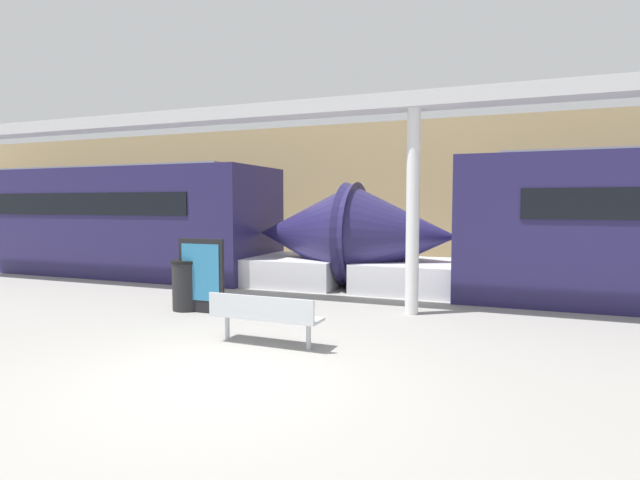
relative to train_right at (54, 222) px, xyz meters
The scene contains 8 objects.
ground_plane 12.83m from the train_right, 33.29° to the right, with size 60.00×60.00×0.00m, color gray.
station_wall 12.05m from the train_right, 27.56° to the left, with size 56.00×0.20×5.00m, color tan.
train_right is the anchor object (origin of this frame).
bench_near 11.89m from the train_right, 27.93° to the right, with size 1.72×0.49×0.76m.
trash_bin 8.84m from the train_right, 25.96° to the right, with size 0.60×0.60×0.99m.
poster_board 9.24m from the train_right, 25.51° to the right, with size 0.97×0.07×1.43m.
support_column_near 12.39m from the train_right, 12.33° to the right, with size 0.25×0.25×3.83m, color silver.
canopy_beam 12.62m from the train_right, 12.33° to the right, with size 28.00×0.60×0.28m, color #B7B7BC.
Camera 1 is at (3.16, -5.00, 2.08)m, focal length 28.00 mm.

